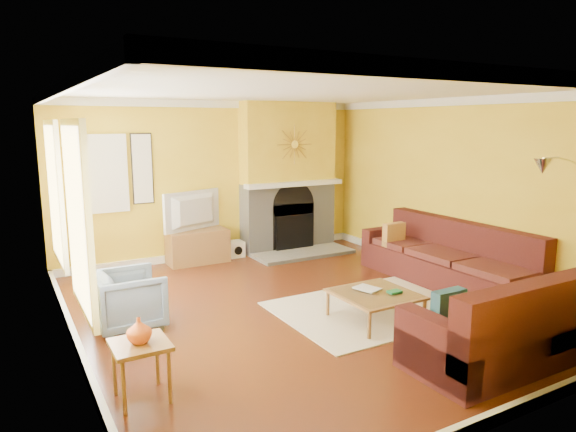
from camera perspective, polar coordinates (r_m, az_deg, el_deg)
floor at (r=6.69m, az=1.86°, el=-10.12°), size 5.50×6.00×0.02m
ceiling at (r=6.29m, az=2.01°, el=13.81°), size 5.50×6.00×0.02m
wall_back at (r=9.03m, az=-8.13°, el=3.99°), size 5.50×0.02×2.70m
wall_front at (r=4.15m, az=24.31°, el=-4.21°), size 5.50×0.02×2.70m
wall_left at (r=5.46m, az=-23.60°, el=-0.85°), size 0.02×6.00×2.70m
wall_right at (r=8.13m, az=18.78°, el=2.86°), size 0.02×6.00×2.70m
baseboard at (r=6.67m, az=1.87°, el=-9.56°), size 5.50×6.00×0.12m
crown_molding at (r=6.28m, az=2.01°, el=13.17°), size 5.50×6.00×0.12m
window_left_near at (r=6.72m, az=-24.58°, el=2.32°), size 0.06×1.22×1.72m
window_left_far at (r=4.85m, az=-22.47°, el=-0.27°), size 0.06×1.22×1.72m
window_back at (r=8.45m, az=-20.13°, el=4.41°), size 0.82×0.06×1.22m
wall_art at (r=8.59m, az=-15.87°, el=5.06°), size 0.34×0.04×1.14m
fireplace at (r=9.42m, az=0.02°, el=4.35°), size 1.80×0.40×2.70m
mantel at (r=9.23m, az=0.76°, el=3.60°), size 1.92×0.22×0.08m
hearth at (r=9.19m, az=1.72°, el=-4.18°), size 1.80×0.70×0.06m
sunburst at (r=9.18m, az=0.74°, el=7.95°), size 0.70×0.04×0.70m
rug at (r=6.70m, az=9.51°, el=-10.07°), size 2.40×1.80×0.02m
sectional_sofa at (r=6.78m, az=14.87°, el=-6.10°), size 2.85×3.93×0.90m
coffee_table at (r=6.27m, az=9.63°, el=-9.90°), size 0.89×0.89×0.35m
media_console at (r=8.77m, az=-10.00°, el=-3.36°), size 1.01×0.46×0.56m
tv at (r=8.65m, az=-10.12°, el=0.55°), size 1.12×0.53×0.66m
subwoofer at (r=9.11m, az=-5.89°, el=-3.66°), size 0.28×0.28×0.28m
armchair at (r=6.20m, az=-17.21°, el=-8.87°), size 0.74×0.72×0.67m
side_table at (r=4.70m, az=-15.99°, el=-16.22°), size 0.46×0.46×0.51m
vase at (r=4.55m, az=-16.22°, el=-12.09°), size 0.21×0.21×0.22m
book at (r=6.19m, az=8.18°, el=-8.24°), size 0.29×0.34×0.03m
arc_lamp at (r=6.17m, az=29.09°, el=-3.49°), size 1.28×0.36×1.98m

